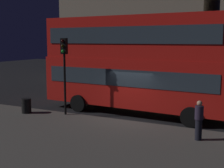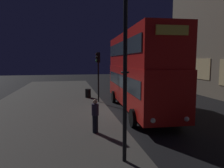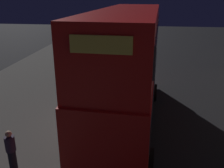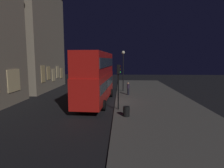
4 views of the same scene
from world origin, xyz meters
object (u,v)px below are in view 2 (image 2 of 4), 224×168
(street_lamp, at_px, (125,41))
(litter_bin, at_px, (88,93))
(pedestrian, at_px, (95,116))
(traffic_light_near_kerb, at_px, (98,67))
(double_decker_bus, at_px, (138,68))

(street_lamp, relative_size, litter_bin, 7.14)
(pedestrian, relative_size, litter_bin, 1.99)
(traffic_light_near_kerb, relative_size, litter_bin, 5.06)
(traffic_light_near_kerb, xyz_separation_m, pedestrian, (7.43, -1.19, -2.14))
(street_lamp, height_order, litter_bin, street_lamp)
(double_decker_bus, distance_m, traffic_light_near_kerb, 3.92)
(traffic_light_near_kerb, relative_size, pedestrian, 2.54)
(double_decker_bus, distance_m, street_lamp, 8.10)
(street_lamp, xyz_separation_m, litter_bin, (-12.61, -0.12, -3.70))
(traffic_light_near_kerb, relative_size, street_lamp, 0.71)
(double_decker_bus, xyz_separation_m, traffic_light_near_kerb, (-3.03, -2.49, 0.07))
(litter_bin, bearing_deg, traffic_light_near_kerb, 17.33)
(double_decker_bus, bearing_deg, pedestrian, -36.79)
(pedestrian, distance_m, litter_bin, 9.62)
(traffic_light_near_kerb, bearing_deg, street_lamp, -8.99)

